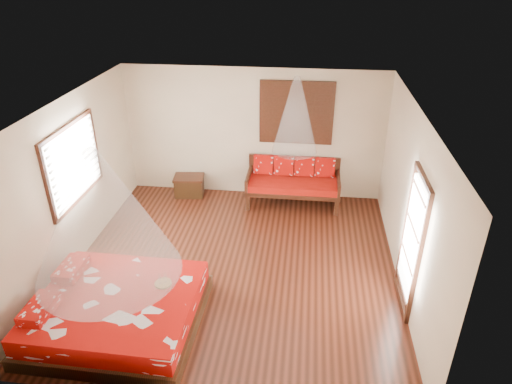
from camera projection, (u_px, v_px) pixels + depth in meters
The scene contains 10 objects.
room at pixel (233, 194), 7.27m from camera, with size 5.54×5.54×2.84m.
bed at pixel (117, 310), 6.55m from camera, with size 2.32×2.11×0.65m.
daybed at pixel (293, 180), 9.69m from camera, with size 1.97×0.87×0.98m.
storage_chest at pixel (189, 185), 10.12m from camera, with size 0.69×0.54×0.45m.
shutter_panel at pixel (296, 113), 9.33m from camera, with size 1.52×0.06×1.32m.
window_left at pixel (74, 163), 7.59m from camera, with size 0.10×1.74×1.34m.
glazed_door at pixel (411, 244), 6.62m from camera, with size 0.08×1.02×2.16m.
wine_tray at pixel (163, 281), 6.66m from camera, with size 0.25×0.25×0.20m.
mosquito_net_main at pixel (101, 215), 5.81m from camera, with size 1.93×1.93×1.80m, color white.
mosquito_net_daybed at pixel (296, 115), 8.88m from camera, with size 0.91×0.91×1.50m, color white.
Camera 1 is at (1.13, -6.33, 4.81)m, focal length 32.00 mm.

